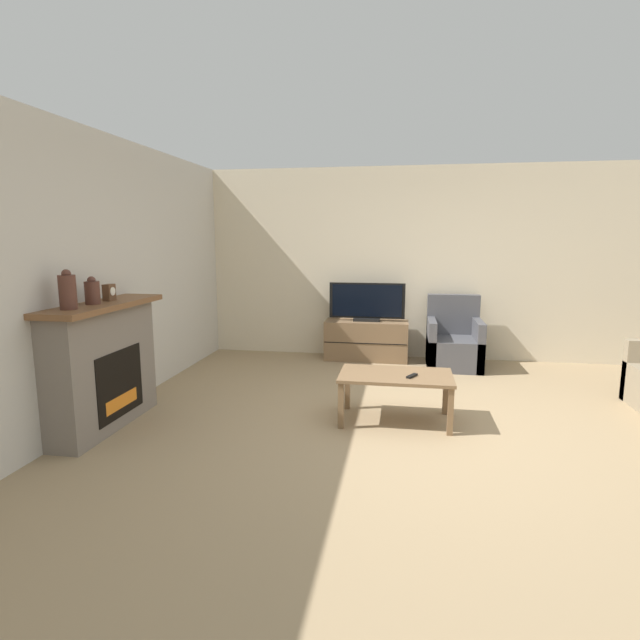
% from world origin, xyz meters
% --- Properties ---
extents(ground_plane, '(24.00, 24.00, 0.00)m').
position_xyz_m(ground_plane, '(0.00, 0.00, 0.00)').
color(ground_plane, '#9E8460').
extents(wall_back, '(12.00, 0.06, 2.70)m').
position_xyz_m(wall_back, '(0.00, 2.96, 1.35)').
color(wall_back, beige).
rests_on(wall_back, ground).
extents(wall_left, '(0.06, 12.00, 2.70)m').
position_xyz_m(wall_left, '(-3.08, 0.00, 1.35)').
color(wall_left, beige).
rests_on(wall_left, ground).
extents(fireplace, '(0.43, 1.41, 1.15)m').
position_xyz_m(fireplace, '(-2.89, -0.30, 0.59)').
color(fireplace, slate).
rests_on(fireplace, ground).
extents(mantel_vase_left, '(0.13, 0.13, 0.32)m').
position_xyz_m(mantel_vase_left, '(-2.87, -0.72, 1.30)').
color(mantel_vase_left, '#512D23').
rests_on(mantel_vase_left, fireplace).
extents(mantel_vase_centre_left, '(0.13, 0.13, 0.24)m').
position_xyz_m(mantel_vase_centre_left, '(-2.87, -0.40, 1.26)').
color(mantel_vase_centre_left, '#512D23').
rests_on(mantel_vase_centre_left, fireplace).
extents(mantel_clock, '(0.08, 0.11, 0.15)m').
position_xyz_m(mantel_clock, '(-2.87, -0.15, 1.23)').
color(mantel_clock, brown).
rests_on(mantel_clock, fireplace).
extents(tv_stand, '(1.16, 0.45, 0.56)m').
position_xyz_m(tv_stand, '(-0.73, 2.67, 0.28)').
color(tv_stand, brown).
rests_on(tv_stand, ground).
extents(tv, '(1.06, 0.18, 0.54)m').
position_xyz_m(tv, '(-0.73, 2.66, 0.81)').
color(tv, black).
rests_on(tv, tv_stand).
extents(armchair, '(0.70, 0.76, 0.95)m').
position_xyz_m(armchair, '(0.45, 2.48, 0.30)').
color(armchair, '#4C4C51').
rests_on(armchair, ground).
extents(coffee_table, '(1.05, 0.62, 0.46)m').
position_xyz_m(coffee_table, '(-0.28, 0.29, 0.40)').
color(coffee_table, brown).
rests_on(coffee_table, ground).
extents(remote, '(0.11, 0.15, 0.02)m').
position_xyz_m(remote, '(-0.13, 0.21, 0.47)').
color(remote, black).
rests_on(remote, coffee_table).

